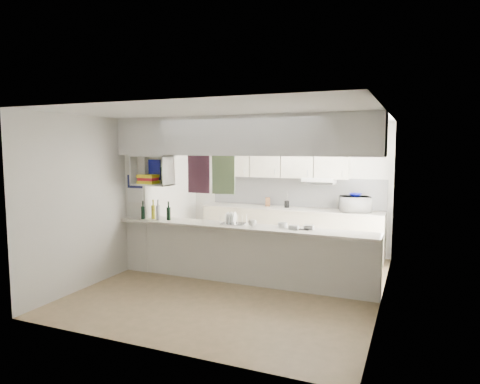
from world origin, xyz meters
The scene contains 16 objects.
floor centered at (0.00, 0.00, 0.00)m, with size 4.80×4.80×0.00m, color #8D7852.
ceiling centered at (0.00, 0.00, 2.60)m, with size 4.80×4.80×0.00m, color white.
wall_back centered at (0.00, 2.40, 1.30)m, with size 4.20×4.20×0.00m, color silver.
wall_left centered at (-2.10, 0.00, 1.30)m, with size 4.80×4.80×0.00m, color silver.
wall_right centered at (2.10, 0.00, 1.30)m, with size 4.80×4.80×0.00m, color silver.
servery_partition centered at (-0.17, 0.00, 1.66)m, with size 4.20×0.50×2.60m.
cubby_shelf centered at (-1.57, -0.06, 1.71)m, with size 0.65×0.35×0.50m.
kitchen_run centered at (0.16, 2.14, 0.83)m, with size 3.60×0.63×2.24m.
microwave centered at (1.45, 2.07, 1.07)m, with size 0.53×0.36×0.29m, color white.
bowl centered at (1.45, 2.09, 1.24)m, with size 0.24×0.24×0.06m, color navy.
dish_rack centered at (-0.15, 0.05, 1.00)m, with size 0.41×0.32×0.20m.
cup centered at (0.22, -0.08, 0.98)m, with size 0.12×0.12×0.10m, color white.
wine_bottles centered at (-1.52, -0.05, 1.04)m, with size 0.52×0.15×0.34m.
plastic_tubs centered at (0.82, 0.07, 0.95)m, with size 0.54×0.22×0.07m.
utensil_jar centered at (0.10, 2.15, 0.99)m, with size 0.10×0.10×0.14m, color black.
knife_block centered at (-0.31, 2.18, 1.01)m, with size 0.09×0.07×0.18m, color brown.
Camera 1 is at (2.50, -6.05, 2.14)m, focal length 32.00 mm.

